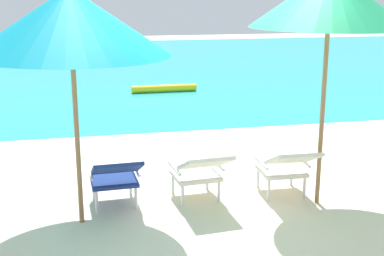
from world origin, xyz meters
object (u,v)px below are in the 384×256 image
(swim_buoy, at_px, (164,88))
(beach_umbrella_left, at_px, (70,21))
(lounge_chair_left, at_px, (115,175))
(lounge_chair_right, at_px, (287,166))
(lounge_chair_center, at_px, (200,170))

(swim_buoy, height_order, beach_umbrella_left, beach_umbrella_left)
(lounge_chair_left, xyz_separation_m, lounge_chair_right, (1.99, -0.10, 0.00))
(swim_buoy, relative_size, lounge_chair_center, 1.75)
(lounge_chair_center, distance_m, lounge_chair_right, 1.03)
(beach_umbrella_left, bearing_deg, lounge_chair_right, 3.98)
(lounge_chair_center, xyz_separation_m, beach_umbrella_left, (-1.35, -0.23, 1.69))
(swim_buoy, distance_m, lounge_chair_right, 7.03)
(lounge_chair_left, bearing_deg, beach_umbrella_left, -145.92)
(lounge_chair_right, relative_size, beach_umbrella_left, 0.32)
(lounge_chair_left, relative_size, lounge_chair_center, 0.98)
(lounge_chair_center, xyz_separation_m, lounge_chair_right, (1.03, -0.06, 0.00))
(swim_buoy, bearing_deg, lounge_chair_left, -103.80)
(lounge_chair_right, bearing_deg, beach_umbrella_left, -176.02)
(swim_buoy, distance_m, lounge_chair_center, 7.01)
(swim_buoy, distance_m, beach_umbrella_left, 7.75)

